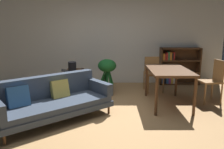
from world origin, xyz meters
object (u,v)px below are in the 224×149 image
dining_chair_far (154,72)px  bookshelf (177,67)px  dining_chair_near (214,79)px  desk_speaker (73,68)px  open_laptop (72,71)px  potted_floor_plant (108,72)px  media_console (74,84)px  dining_table (169,73)px  fabric_couch (52,99)px

dining_chair_far → bookshelf: bearing=41.6°
dining_chair_near → bookshelf: 1.67m
desk_speaker → open_laptop: bearing=107.2°
desk_speaker → potted_floor_plant: 0.85m
media_console → dining_table: dining_table is taller
open_laptop → dining_chair_far: 2.10m
open_laptop → fabric_couch: bearing=-93.2°
bookshelf → dining_chair_near: bearing=-77.9°
potted_floor_plant → dining_chair_far: size_ratio=1.00×
media_console → fabric_couch: bearing=-94.7°
potted_floor_plant → dining_table: size_ratio=0.66×
desk_speaker → dining_chair_near: size_ratio=0.31×
media_console → desk_speaker: size_ratio=3.77×
desk_speaker → bookshelf: bookshelf is taller
potted_floor_plant → dining_table: 1.51m
fabric_couch → media_console: (0.13, 1.52, -0.09)m
desk_speaker → dining_chair_far: 2.08m
media_console → dining_table: (2.16, -0.76, 0.43)m
potted_floor_plant → bookshelf: (1.99, 1.05, -0.05)m
open_laptop → dining_table: 2.34m
media_console → bookshelf: (2.84, 1.04, 0.25)m
media_console → open_laptop: bearing=136.1°
dining_table → media_console: bearing=160.7°
dining_table → dining_chair_near: 1.06m
media_console → bookshelf: bearing=20.1°
dining_chair_far → potted_floor_plant: bearing=-163.9°
media_console → potted_floor_plant: size_ratio=1.25×
dining_chair_far → bookshelf: bookshelf is taller
dining_table → bookshelf: bookshelf is taller
bookshelf → potted_floor_plant: bearing=-152.1°
media_console → dining_chair_near: 3.26m
fabric_couch → desk_speaker: desk_speaker is taller
bookshelf → fabric_couch: bearing=-139.2°
desk_speaker → potted_floor_plant: (0.81, 0.19, -0.14)m
open_laptop → dining_table: bearing=-19.9°
fabric_couch → open_laptop: 1.57m
open_laptop → bookshelf: bookshelf is taller
open_laptop → dining_table: dining_table is taller
dining_chair_far → media_console: bearing=-170.9°
fabric_couch → dining_chair_far: (2.17, 1.85, 0.14)m
media_console → bookshelf: 3.04m
desk_speaker → dining_chair_far: bearing=14.9°
potted_floor_plant → bookshelf: 2.25m
open_laptop → dining_table: size_ratio=0.35×
bookshelf → dining_table: bearing=-110.7°
open_laptop → dining_chair_near: bearing=-11.1°
fabric_couch → dining_table: size_ratio=1.59×
desk_speaker → bookshelf: bearing=24.0°
open_laptop → bookshelf: bearing=19.2°
fabric_couch → dining_chair_far: size_ratio=2.41×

